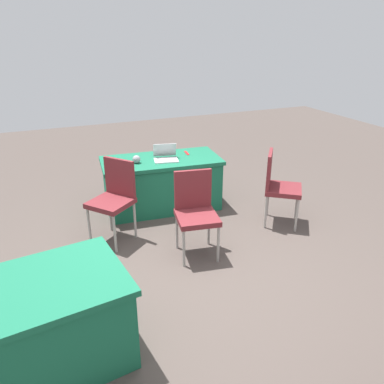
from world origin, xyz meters
name	(u,v)px	position (x,y,z in m)	size (l,w,h in m)	color
ground_plane	(182,276)	(0.00, 0.00, 0.00)	(14.40, 14.40, 0.00)	#4C423D
table_foreground	(162,183)	(-0.35, -1.68, 0.36)	(1.68, 0.92, 0.72)	#196647
table_mid_left	(6,338)	(1.59, 0.67, 0.36)	(1.83, 1.07, 0.72)	#196647
chair_near_front	(196,209)	(-0.32, -0.39, 0.54)	(0.51, 0.51, 0.95)	#9E9993
chair_tucked_left	(278,184)	(-1.57, -0.64, 0.55)	(0.62, 0.62, 0.96)	#9E9993
chair_tucked_right	(114,195)	(0.44, -1.04, 0.57)	(0.62, 0.62, 0.98)	#9E9993
laptop_silver	(166,157)	(-0.40, -1.62, 0.76)	(0.37, 0.35, 0.21)	silver
yarn_ball	(137,159)	(0.00, -1.64, 0.77)	(0.11, 0.11, 0.11)	gray
scissors_red	(187,153)	(-0.78, -1.78, 0.72)	(0.18, 0.04, 0.01)	red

